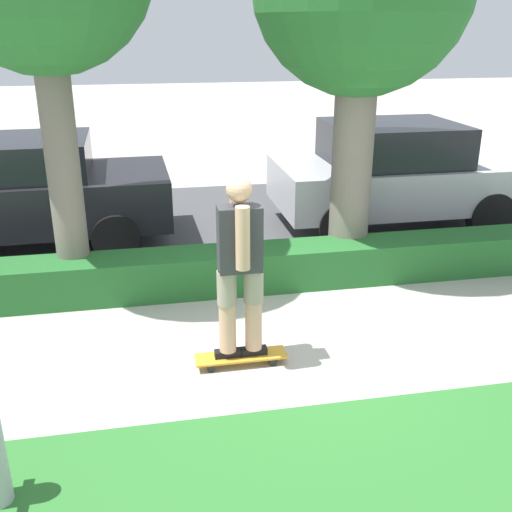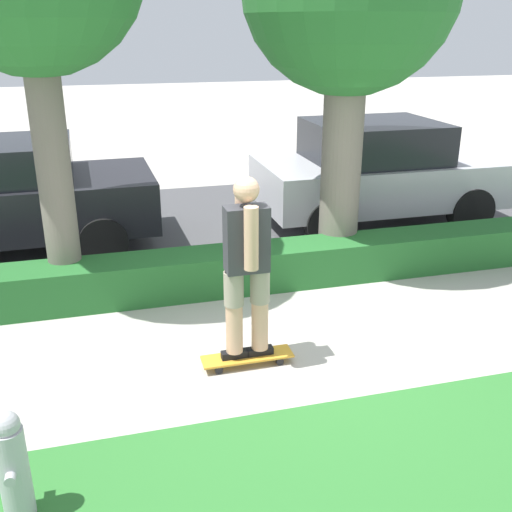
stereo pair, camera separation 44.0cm
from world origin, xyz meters
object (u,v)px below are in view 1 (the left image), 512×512
Objects in this scene: skater_person at (240,265)px; parked_car_front at (23,191)px; parked_car_middle at (395,174)px; skateboard at (241,357)px.

parked_car_front is (-2.56, 3.97, -0.22)m from skater_person.
skater_person is 4.97m from parked_car_middle.
parked_car_middle is (3.16, 3.83, -0.18)m from skater_person.
skater_person reaches higher than parked_car_middle.
skateboard is 0.21× the size of parked_car_front.
skateboard is 5.03m from parked_car_middle.
skater_person is at bearing 14.04° from skateboard.
parked_car_front is 1.08× the size of parked_car_middle.
skater_person reaches higher than skateboard.
skater_person is 4.73m from parked_car_front.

